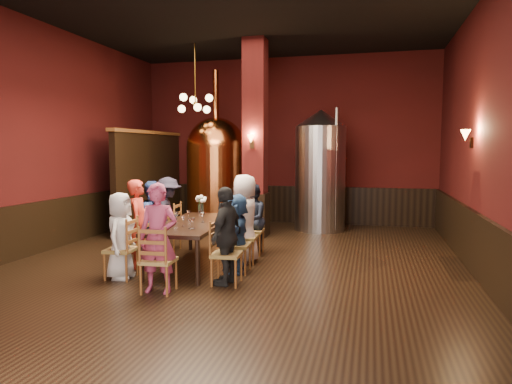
% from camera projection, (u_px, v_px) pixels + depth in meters
% --- Properties ---
extents(room, '(10.00, 10.02, 4.50)m').
position_uv_depth(room, '(232.00, 135.00, 7.69)').
color(room, black).
rests_on(room, ground).
extents(wainscot_right, '(0.08, 9.90, 1.00)m').
position_uv_depth(wainscot_right, '(482.00, 250.00, 6.89)').
color(wainscot_right, black).
rests_on(wainscot_right, ground).
extents(wainscot_back, '(7.90, 0.08, 1.00)m').
position_uv_depth(wainscot_back, '(285.00, 204.00, 12.65)').
color(wainscot_back, black).
rests_on(wainscot_back, ground).
extents(wainscot_left, '(0.08, 9.90, 1.00)m').
position_uv_depth(wainscot_left, '(37.00, 228.00, 8.82)').
color(wainscot_left, black).
rests_on(wainscot_left, ground).
extents(column, '(0.58, 0.58, 4.50)m').
position_uv_depth(column, '(255.00, 139.00, 10.47)').
color(column, '#48100F').
rests_on(column, ground).
extents(partition, '(0.22, 3.50, 2.40)m').
position_uv_depth(partition, '(149.00, 181.00, 11.66)').
color(partition, black).
rests_on(partition, ground).
extents(pendant_cluster, '(0.90, 0.90, 1.70)m').
position_uv_depth(pendant_cluster, '(195.00, 104.00, 10.85)').
color(pendant_cluster, '#A57226').
rests_on(pendant_cluster, room).
extents(sconce_wall, '(0.20, 0.20, 0.36)m').
position_uv_depth(sconce_wall, '(472.00, 138.00, 7.52)').
color(sconce_wall, black).
rests_on(sconce_wall, room).
extents(sconce_column, '(0.20, 0.20, 0.36)m').
position_uv_depth(sconce_column, '(252.00, 141.00, 10.19)').
color(sconce_column, black).
rests_on(sconce_column, column).
extents(dining_table, '(1.15, 2.46, 0.75)m').
position_uv_depth(dining_table, '(193.00, 226.00, 7.91)').
color(dining_table, black).
rests_on(dining_table, ground).
extents(chair_0, '(0.49, 0.49, 0.92)m').
position_uv_depth(chair_0, '(121.00, 249.00, 7.10)').
color(chair_0, '#995F27').
rests_on(chair_0, ground).
extents(person_0, '(0.50, 0.70, 1.35)m').
position_uv_depth(person_0, '(120.00, 236.00, 7.08)').
color(person_0, silver).
rests_on(person_0, ground).
extents(chair_1, '(0.49, 0.49, 0.92)m').
position_uv_depth(chair_1, '(139.00, 241.00, 7.76)').
color(chair_1, '#995F27').
rests_on(chair_1, ground).
extents(person_1, '(0.48, 0.62, 1.50)m').
position_uv_depth(person_1, '(139.00, 224.00, 7.73)').
color(person_1, red).
rests_on(person_1, ground).
extents(chair_2, '(0.49, 0.49, 0.92)m').
position_uv_depth(chair_2, '(155.00, 234.00, 8.40)').
color(chair_2, '#995F27').
rests_on(chair_2, ground).
extents(person_2, '(0.53, 0.77, 1.44)m').
position_uv_depth(person_2, '(155.00, 220.00, 8.38)').
color(person_2, navy).
rests_on(person_2, ground).
extents(chair_3, '(0.49, 0.49, 0.92)m').
position_uv_depth(chair_3, '(168.00, 228.00, 9.06)').
color(chair_3, '#995F27').
rests_on(chair_3, ground).
extents(person_3, '(0.78, 1.06, 1.47)m').
position_uv_depth(person_3, '(168.00, 214.00, 9.03)').
color(person_3, black).
rests_on(person_3, ground).
extents(chair_4, '(0.49, 0.49, 0.92)m').
position_uv_depth(chair_4, '(227.00, 254.00, 6.80)').
color(chair_4, '#995F27').
rests_on(chair_4, ground).
extents(person_4, '(0.47, 0.90, 1.47)m').
position_uv_depth(person_4, '(227.00, 236.00, 6.77)').
color(person_4, black).
rests_on(person_4, ground).
extents(chair_5, '(0.49, 0.49, 0.92)m').
position_uv_depth(chair_5, '(237.00, 245.00, 7.45)').
color(chair_5, '#995F27').
rests_on(chair_5, ground).
extents(person_5, '(0.61, 1.26, 1.30)m').
position_uv_depth(person_5, '(237.00, 233.00, 7.43)').
color(person_5, '#2C5084').
rests_on(person_5, ground).
extents(chair_6, '(0.49, 0.49, 0.92)m').
position_uv_depth(chair_6, '(245.00, 237.00, 8.10)').
color(chair_6, '#995F27').
rests_on(chair_6, ground).
extents(person_6, '(0.56, 0.81, 1.57)m').
position_uv_depth(person_6, '(245.00, 219.00, 8.07)').
color(person_6, beige).
rests_on(person_6, ground).
extents(chair_7, '(0.49, 0.49, 0.92)m').
position_uv_depth(chair_7, '(252.00, 230.00, 8.75)').
color(chair_7, '#995F27').
rests_on(chair_7, ground).
extents(person_7, '(0.43, 0.70, 1.36)m').
position_uv_depth(person_7, '(252.00, 219.00, 8.73)').
color(person_7, black).
rests_on(person_7, ground).
extents(chair_8, '(0.49, 0.49, 0.92)m').
position_uv_depth(chair_8, '(158.00, 260.00, 6.41)').
color(chair_8, '#995F27').
rests_on(chair_8, ground).
extents(person_8, '(0.59, 0.41, 1.55)m').
position_uv_depth(person_8, '(158.00, 238.00, 6.38)').
color(person_8, '#A4365A').
rests_on(person_8, ground).
extents(copper_kettle, '(1.92, 1.92, 3.99)m').
position_uv_depth(copper_kettle, '(216.00, 171.00, 11.69)').
color(copper_kettle, black).
rests_on(copper_kettle, ground).
extents(steel_vessel, '(1.40, 1.40, 2.98)m').
position_uv_depth(steel_vessel, '(320.00, 170.00, 11.29)').
color(steel_vessel, '#B2B2B7').
rests_on(steel_vessel, ground).
extents(rose_vase, '(0.22, 0.22, 0.38)m').
position_uv_depth(rose_vase, '(201.00, 201.00, 8.89)').
color(rose_vase, white).
rests_on(rose_vase, dining_table).
extents(wine_glass_0, '(0.07, 0.07, 0.17)m').
position_uv_depth(wine_glass_0, '(188.00, 216.00, 8.13)').
color(wine_glass_0, white).
rests_on(wine_glass_0, dining_table).
extents(wine_glass_1, '(0.07, 0.07, 0.17)m').
position_uv_depth(wine_glass_1, '(203.00, 218.00, 7.90)').
color(wine_glass_1, white).
rests_on(wine_glass_1, dining_table).
extents(wine_glass_2, '(0.07, 0.07, 0.17)m').
position_uv_depth(wine_glass_2, '(183.00, 221.00, 7.49)').
color(wine_glass_2, white).
rests_on(wine_glass_2, dining_table).
extents(wine_glass_3, '(0.07, 0.07, 0.17)m').
position_uv_depth(wine_glass_3, '(176.00, 223.00, 7.28)').
color(wine_glass_3, white).
rests_on(wine_glass_3, dining_table).
extents(wine_glass_4, '(0.07, 0.07, 0.17)m').
position_uv_depth(wine_glass_4, '(177.00, 217.00, 7.97)').
color(wine_glass_4, white).
rests_on(wine_glass_4, dining_table).
extents(wine_glass_5, '(0.07, 0.07, 0.17)m').
position_uv_depth(wine_glass_5, '(175.00, 220.00, 7.66)').
color(wine_glass_5, white).
rests_on(wine_glass_5, dining_table).
extents(wine_glass_6, '(0.07, 0.07, 0.17)m').
position_uv_depth(wine_glass_6, '(190.00, 224.00, 7.24)').
color(wine_glass_6, white).
rests_on(wine_glass_6, dining_table).
extents(wine_glass_7, '(0.07, 0.07, 0.17)m').
position_uv_depth(wine_glass_7, '(193.00, 223.00, 7.30)').
color(wine_glass_7, white).
rests_on(wine_glass_7, dining_table).
extents(wine_glass_8, '(0.07, 0.07, 0.17)m').
position_uv_depth(wine_glass_8, '(163.00, 225.00, 7.07)').
color(wine_glass_8, white).
rests_on(wine_glass_8, dining_table).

